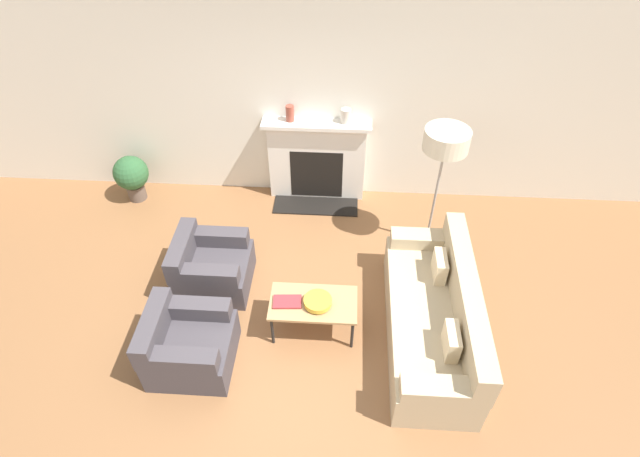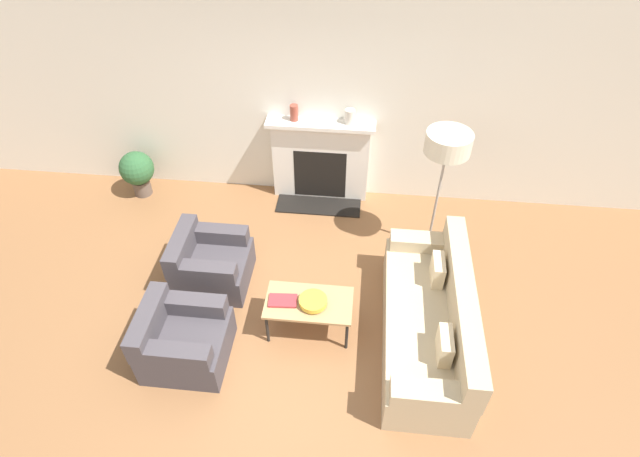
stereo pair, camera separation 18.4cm
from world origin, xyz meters
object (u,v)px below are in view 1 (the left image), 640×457
Objects in this scene: armchair_far at (211,267)px; mantel_vase_left at (290,113)px; mantel_vase_center_left at (346,116)px; couch at (434,317)px; floor_lamp at (445,146)px; coffee_table at (313,305)px; potted_plant at (132,175)px; fireplace at (317,161)px; armchair_near at (187,345)px; book at (287,302)px; bowl at (318,301)px.

armchair_far is 3.92× the size of mantel_vase_left.
mantel_vase_center_left reaches higher than armchair_far.
couch is 1.86m from floor_lamp.
floor_lamp reaches higher than coffee_table.
mantel_vase_left reaches higher than armchair_far.
armchair_far is at bearing -161.42° from floor_lamp.
potted_plant is (-2.20, -0.25, -0.89)m from mantel_vase_left.
mantel_vase_center_left is (-1.01, 2.37, 0.96)m from couch.
mantel_vase_center_left reaches higher than fireplace.
mantel_vase_left is (0.78, 2.84, 1.01)m from armchair_near.
coffee_table is at bearing 0.57° from book.
fireplace is 4.67× the size of book.
couch is 2.33× the size of coffee_table.
book is (-0.15, -2.36, -0.12)m from fireplace.
mantel_vase_center_left is at bearing 4.97° from potted_plant.
mantel_vase_left is at bearing -143.92° from couch.
floor_lamp is (1.36, 1.45, 1.05)m from coffee_table.
book is (-1.54, -0.01, 0.14)m from couch.
bowl is at bearing -131.73° from floor_lamp.
armchair_near is at bearing -105.30° from mantel_vase_left.
mantel_vase_center_left is (1.49, 1.78, 1.00)m from armchair_far.
armchair_near is 1.38m from bowl.
book is (-0.32, 0.00, -0.04)m from bowl.
armchair_near reaches higher than potted_plant.
fireplace is 2.37m from bowl.
floor_lamp is at bearing 46.77° from coffee_table.
mantel_vase_center_left is at bearing 73.74° from book.
armchair_near is 4.36× the size of mantel_vase_center_left.
armchair_near is 3.92× the size of mantel_vase_left.
bowl is 0.96× the size of book.
mantel_vase_left is at bearing -15.30° from armchair_near.
coffee_table is 2.99× the size of book.
couch is (1.38, -2.36, -0.26)m from fireplace.
floor_lamp is 7.91× the size of mantel_vase_left.
couch reaches higher than potted_plant.
fireplace is 6.76× the size of mantel_vase_left.
bowl is 2.20m from floor_lamp.
mantel_vase_center_left reaches higher than book.
bowl is at bearing -70.45° from armchair_near.
mantel_vase_left is at bearing 6.57° from potted_plant.
bowl is 2.52m from mantel_vase_center_left.
book is 2.42m from floor_lamp.
mantel_vase_left is at bearing 177.65° from fireplace.
bowl is at bearing -77.94° from mantel_vase_left.
couch is at bearing 0.48° from bowl.
couch is at bearing -53.92° from mantel_vase_left.
armchair_far is 2.19m from mantel_vase_left.
mantel_vase_left reaches higher than armchair_near.
armchair_near is (-1.12, -2.82, -0.30)m from fireplace.
couch is 7.26× the size of bowl.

